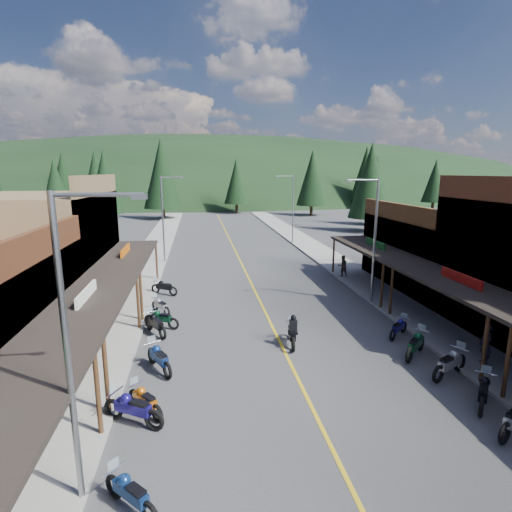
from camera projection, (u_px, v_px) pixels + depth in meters
name	position (u px, v px, depth m)	size (l,w,h in m)	color
ground	(294.00, 370.00, 17.23)	(220.00, 220.00, 0.00)	#38383A
centerline	(242.00, 265.00, 36.59)	(0.15, 90.00, 0.01)	gold
sidewalk_west	(145.00, 267.00, 35.34)	(3.40, 94.00, 0.15)	gray
sidewalk_east	(333.00, 261.00, 37.80)	(3.40, 94.00, 0.15)	gray
shop_west_3	(43.00, 250.00, 25.49)	(10.90, 10.20, 8.20)	brown
shop_east_3	(439.00, 252.00, 29.59)	(10.90, 10.20, 6.20)	#4C2D16
streetlight_0	(72.00, 340.00, 9.51)	(2.16, 0.18, 8.00)	gray
streetlight_1	(164.00, 215.00, 36.62)	(2.16, 0.18, 8.00)	gray
streetlight_2	(373.00, 236.00, 25.03)	(2.16, 0.18, 8.00)	gray
streetlight_3	(292.00, 206.00, 46.33)	(2.16, 0.18, 8.00)	gray
ridge_hill	(208.00, 195.00, 147.90)	(310.00, 140.00, 60.00)	black
pine_1	(96.00, 177.00, 80.09)	(5.88, 5.88, 12.50)	black
pine_2	(162.00, 174.00, 70.30)	(6.72, 6.72, 14.00)	black
pine_3	(236.00, 181.00, 80.33)	(5.04, 5.04, 11.00)	black
pine_4	(312.00, 178.00, 76.35)	(5.88, 5.88, 12.50)	black
pine_5	(366.00, 173.00, 90.07)	(6.72, 6.72, 14.00)	black
pine_6	(435.00, 181.00, 84.34)	(5.04, 5.04, 11.00)	black
pine_7	(63.00, 177.00, 84.76)	(5.88, 5.88, 12.50)	black
pine_8	(56.00, 191.00, 51.59)	(4.48, 4.48, 10.00)	black
pine_9	(376.00, 185.00, 62.86)	(4.93, 4.93, 10.80)	black
pine_10	(105.00, 182.00, 61.67)	(5.38, 5.38, 11.60)	black
pine_11	(371.00, 180.00, 55.35)	(5.82, 5.82, 12.40)	black
bike_west_5	(131.00, 492.00, 9.96)	(0.67, 2.01, 1.15)	navy
bike_west_6	(133.00, 407.00, 13.37)	(0.78, 2.34, 1.34)	navy
bike_west_7	(145.00, 399.00, 14.01)	(0.67, 2.00, 1.14)	#CC5F0E
bike_west_8	(159.00, 357.00, 17.01)	(0.77, 2.30, 1.32)	navy
bike_west_9	(155.00, 323.00, 20.85)	(0.75, 2.26, 1.29)	black
bike_west_10	(161.00, 318.00, 21.74)	(0.70, 2.10, 1.20)	#0A3620
bike_west_11	(161.00, 305.00, 23.93)	(0.65, 1.94, 1.11)	gray
bike_west_12	(164.00, 287.00, 27.64)	(0.69, 2.07, 1.18)	black
bike_east_6	(484.00, 390.00, 14.50)	(0.72, 2.17, 1.24)	black
bike_east_7	(450.00, 362.00, 16.53)	(0.78, 2.34, 1.34)	gray
bike_east_8	(416.00, 343.00, 18.36)	(0.77, 2.30, 1.31)	#0D4523
bike_east_9	(399.00, 327.00, 20.62)	(0.63, 1.90, 1.09)	navy
rider_on_bike	(292.00, 332.00, 19.59)	(1.05, 2.26, 1.66)	black
pedestrian_east_a	(486.00, 344.00, 17.32)	(0.67, 0.44, 1.85)	black
pedestrian_east_b	(342.00, 266.00, 31.96)	(0.83, 0.48, 1.71)	#4E3E31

